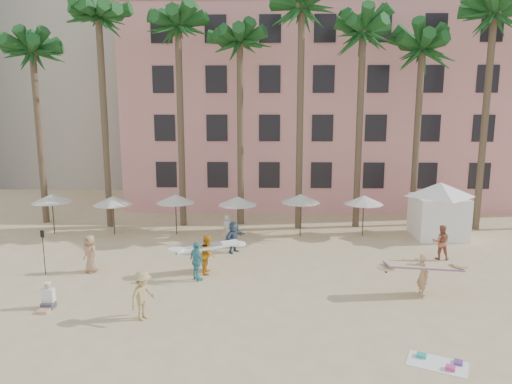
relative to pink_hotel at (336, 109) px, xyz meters
The scene contains 11 objects.
ground 28.09m from the pink_hotel, 105.07° to the right, with size 120.00×120.00×0.00m, color #D1B789.
pink_hotel is the anchor object (origin of this frame).
palm_row 13.71m from the pink_hotel, 120.56° to the right, with size 44.40×5.40×16.30m.
umbrella_row 17.73m from the pink_hotel, 126.53° to the right, with size 22.50×2.70×2.73m.
cabana 15.47m from the pink_hotel, 70.82° to the right, with size 4.54×4.54×3.50m.
beach_towel 29.55m from the pink_hotel, 91.14° to the right, with size 2.05×1.66×0.14m.
carrier_yellow 23.93m from the pink_hotel, 88.26° to the right, with size 3.42×1.15×1.86m.
carrier_white 23.39m from the pink_hotel, 113.76° to the right, with size 3.18×1.75×1.90m.
beachgoers 22.95m from the pink_hotel, 111.34° to the right, with size 19.17×11.11×1.93m.
paddle 27.71m from the pink_hotel, 129.06° to the right, with size 0.18×0.04×2.23m.
seated_man 29.92m from the pink_hotel, 121.10° to the right, with size 0.48×0.83×1.08m.
Camera 1 is at (1.02, -15.89, 7.95)m, focal length 32.00 mm.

